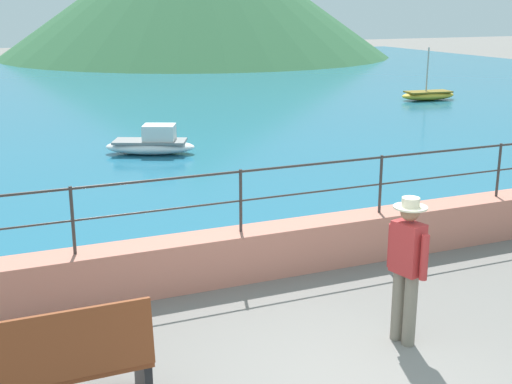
% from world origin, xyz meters
% --- Properties ---
extents(promenade_wall, '(20.00, 0.56, 0.70)m').
position_xyz_m(promenade_wall, '(0.00, 3.20, 0.35)').
color(promenade_wall, tan).
rests_on(promenade_wall, ground).
extents(railing, '(18.44, 0.04, 0.90)m').
position_xyz_m(railing, '(0.00, 3.20, 1.34)').
color(railing, '#383330').
rests_on(railing, promenade_wall).
extents(lake_water, '(64.00, 44.32, 0.06)m').
position_xyz_m(lake_water, '(0.00, 25.84, 0.03)').
color(lake_water, '#236B89').
rests_on(lake_water, ground).
extents(bench_main, '(1.70, 0.56, 1.13)m').
position_xyz_m(bench_main, '(-2.83, 0.67, 0.56)').
color(bench_main, brown).
rests_on(bench_main, ground).
extents(person_walking, '(0.38, 0.56, 1.75)m').
position_xyz_m(person_walking, '(1.01, 0.67, 0.98)').
color(person_walking, slate).
rests_on(person_walking, ground).
extents(boat_3, '(2.38, 1.13, 2.09)m').
position_xyz_m(boat_3, '(13.70, 17.14, 0.26)').
color(boat_3, gold).
rests_on(boat_3, lake_water).
extents(boat_4, '(2.47, 1.77, 0.76)m').
position_xyz_m(boat_4, '(0.89, 11.59, 0.33)').
color(boat_4, white).
rests_on(boat_4, lake_water).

